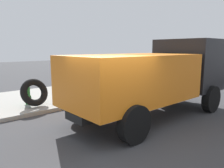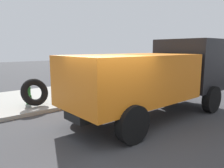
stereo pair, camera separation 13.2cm
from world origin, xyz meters
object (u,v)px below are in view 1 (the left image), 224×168
at_px(loose_tire, 34,92).
at_px(dump_truck_orange, 156,75).
at_px(stop_sign, 94,69).
at_px(fire_hydrant, 28,94).

xyz_separation_m(loose_tire, dump_truck_orange, (3.25, -3.86, 0.85)).
relative_size(loose_tire, stop_sign, 0.56).
distance_m(loose_tire, dump_truck_orange, 5.12).
bearing_deg(fire_hydrant, dump_truck_orange, -52.66).
height_order(loose_tire, dump_truck_orange, dump_truck_orange).
height_order(fire_hydrant, stop_sign, stop_sign).
distance_m(fire_hydrant, dump_truck_orange, 5.61).
bearing_deg(loose_tire, dump_truck_orange, -49.90).
distance_m(fire_hydrant, stop_sign, 3.26).
relative_size(fire_hydrant, dump_truck_orange, 0.12).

